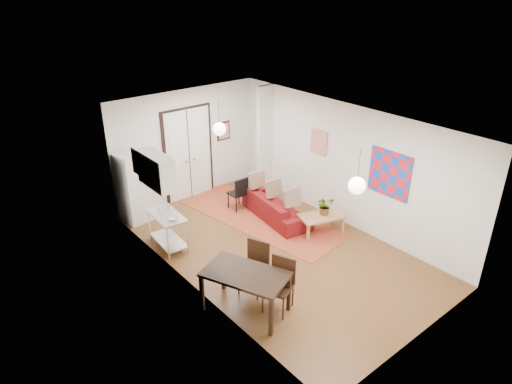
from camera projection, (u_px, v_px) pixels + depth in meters
floor at (275, 249)px, 10.02m from camera, size 7.00×7.00×0.00m
ceiling at (278, 121)px, 8.76m from camera, size 4.20×7.00×0.02m
wall_back at (187, 145)px, 11.83m from camera, size 4.20×0.02×2.90m
wall_front at (429, 265)px, 6.95m from camera, size 4.20×0.02×2.90m
wall_left at (190, 221)px, 8.19m from camera, size 0.02×7.00×2.90m
wall_right at (344, 165)px, 10.59m from camera, size 0.02×7.00×2.90m
double_doors at (189, 154)px, 11.91m from camera, size 1.44×0.06×2.50m
stub_partition at (265, 139)px, 12.22m from camera, size 0.50×0.10×2.90m
wall_cabinet at (156, 170)px, 9.14m from camera, size 0.35×1.00×0.70m
painting_popart at (390, 174)px, 9.62m from camera, size 0.05×1.00×1.00m
painting_abstract at (319, 142)px, 10.98m from camera, size 0.05×0.50×0.60m
poster_back at (224, 131)px, 12.40m from camera, size 0.40×0.03×0.50m
print_left at (138, 163)px, 9.38m from camera, size 0.03×0.44×0.54m
pendant_back at (219, 129)px, 10.44m from camera, size 0.30×0.30×0.80m
pendant_front at (357, 186)px, 7.65m from camera, size 0.30×0.30×0.80m
kilim_rug at (260, 217)px, 11.30m from camera, size 2.24×4.47×0.01m
sofa at (277, 207)px, 11.18m from camera, size 2.13×1.08×0.60m
coffee_table at (321, 218)px, 10.50m from camera, size 1.13×0.84×0.45m
potted_plant at (325, 206)px, 10.43m from camera, size 0.48×0.44×0.44m
kitchen_counter at (168, 227)px, 9.89m from camera, size 0.61×1.09×0.81m
bowl at (173, 219)px, 9.54m from camera, size 0.20×0.20×0.05m
soap_bottle at (160, 207)px, 9.90m from camera, size 0.08×0.08×0.17m
fridge at (133, 188)px, 10.84m from camera, size 0.69×0.69×1.74m
dining_table at (245, 277)px, 7.89m from camera, size 1.34×1.67×0.81m
dining_chair_near at (250, 263)px, 8.53m from camera, size 0.62×0.74×1.00m
dining_chair_far at (274, 280)px, 8.04m from camera, size 0.62×0.74×1.00m
black_side_chair at (235, 189)px, 11.59m from camera, size 0.40×0.40×0.88m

